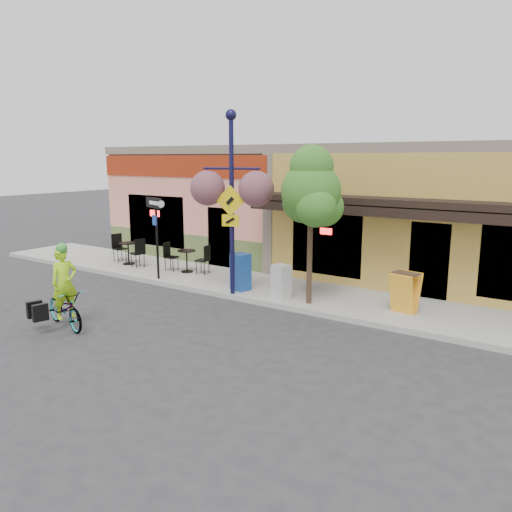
% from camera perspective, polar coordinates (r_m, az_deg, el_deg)
% --- Properties ---
extents(ground, '(90.00, 90.00, 0.00)m').
position_cam_1_polar(ground, '(13.97, -2.85, -5.75)').
color(ground, '#2D2D30').
rests_on(ground, ground).
extents(sidewalk, '(24.00, 3.00, 0.15)m').
position_cam_1_polar(sidewalk, '(15.54, 1.60, -3.71)').
color(sidewalk, '#9E9B93').
rests_on(sidewalk, ground).
extents(curb, '(24.00, 0.12, 0.15)m').
position_cam_1_polar(curb, '(14.38, -1.53, -4.94)').
color(curb, '#A8A59E').
rests_on(curb, ground).
extents(building, '(18.20, 8.20, 4.50)m').
position_cam_1_polar(building, '(19.96, 10.21, 5.78)').
color(building, '#EE8C76').
rests_on(building, ground).
extents(bicycle, '(1.91, 1.01, 0.95)m').
position_cam_1_polar(bicycle, '(13.01, -20.99, -5.60)').
color(bicycle, maroon).
rests_on(bicycle, ground).
extents(cyclist_rider, '(0.54, 0.71, 1.73)m').
position_cam_1_polar(cyclist_rider, '(12.87, -20.98, -3.98)').
color(cyclist_rider, '#A8E818').
rests_on(cyclist_rider, ground).
extents(lamp_post, '(1.80, 1.16, 5.23)m').
position_cam_1_polar(lamp_post, '(14.21, -2.79, 5.92)').
color(lamp_post, '#14123B').
rests_on(lamp_post, sidewalk).
extents(one_way_sign, '(1.04, 0.52, 2.67)m').
position_cam_1_polar(one_way_sign, '(16.50, -11.24, 1.96)').
color(one_way_sign, black).
rests_on(one_way_sign, sidewalk).
extents(cafe_set_left, '(1.93, 1.26, 1.07)m').
position_cam_1_polar(cafe_set_left, '(19.17, -14.39, 0.66)').
color(cafe_set_left, black).
rests_on(cafe_set_left, sidewalk).
extents(cafe_set_right, '(1.80, 1.11, 1.01)m').
position_cam_1_polar(cafe_set_right, '(17.45, -7.92, -0.20)').
color(cafe_set_right, black).
rests_on(cafe_set_right, sidewalk).
extents(newspaper_box_blue, '(0.60, 0.56, 1.11)m').
position_cam_1_polar(newspaper_box_blue, '(14.95, -1.77, -1.82)').
color(newspaper_box_blue, '#19479A').
rests_on(newspaper_box_blue, sidewalk).
extents(newspaper_box_grey, '(0.55, 0.52, 0.97)m').
position_cam_1_polar(newspaper_box_grey, '(14.05, 2.88, -2.97)').
color(newspaper_box_grey, '#B8B8B8').
rests_on(newspaper_box_grey, sidewalk).
extents(street_tree, '(2.23, 2.23, 4.31)m').
position_cam_1_polar(street_tree, '(13.35, 6.22, 3.53)').
color(street_tree, '#3D7A26').
rests_on(street_tree, sidewalk).
extents(sandwich_board, '(0.71, 0.57, 1.06)m').
position_cam_1_polar(sandwich_board, '(13.18, 16.28, -4.17)').
color(sandwich_board, '#FFAE28').
rests_on(sandwich_board, sidewalk).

